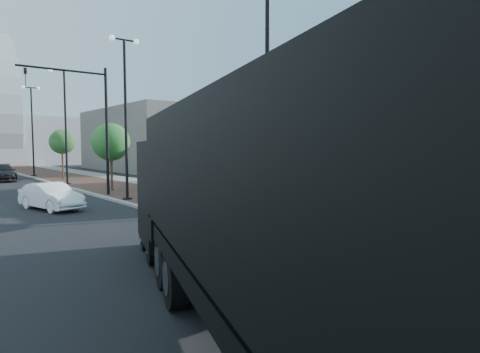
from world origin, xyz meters
TOP-DOWN VIEW (x-y plane):
  - sidewalk at (3.50, 40.00)m, footprint 7.00×140.00m
  - concrete_strip at (6.20, 40.00)m, footprint 2.40×140.00m
  - curb at (0.00, 40.00)m, footprint 0.30×140.00m
  - dump_truck at (-3.70, 6.58)m, footprint 7.12×13.99m
  - white_sedan at (-3.64, 21.41)m, footprint 2.40×4.29m
  - dark_car_far at (-2.83, 42.28)m, footprint 2.57×5.42m
  - pedestrian at (4.90, 9.72)m, footprint 0.73×0.57m
  - streetlight_1 at (0.49, 10.00)m, footprint 1.44×0.56m
  - streetlight_2 at (0.60, 22.00)m, footprint 1.72×0.56m
  - streetlight_3 at (0.49, 34.00)m, footprint 1.44×0.56m
  - streetlight_4 at (0.60, 46.00)m, footprint 1.72×0.56m
  - traffic_mast at (-0.30, 25.00)m, footprint 5.09×0.20m
  - tree_0 at (1.65, 4.02)m, footprint 2.22×2.15m
  - tree_1 at (1.65, 15.02)m, footprint 2.45×2.41m
  - tree_2 at (1.65, 27.02)m, footprint 2.59×2.58m
  - tree_3 at (1.65, 39.02)m, footprint 2.29×2.22m
  - commercial_block_ne at (16.00, 50.00)m, footprint 12.00×22.00m
  - commercial_block_e at (18.00, 20.00)m, footprint 10.00×16.00m
  - utility_cover_1 at (2.40, 8.00)m, footprint 0.50×0.50m
  - utility_cover_2 at (2.40, 19.00)m, footprint 0.50×0.50m

SIDE VIEW (x-z plane):
  - sidewalk at x=3.50m, z-range 0.00..0.12m
  - concrete_strip at x=6.20m, z-range 0.00..0.13m
  - curb at x=0.00m, z-range 0.00..0.14m
  - utility_cover_1 at x=2.40m, z-range 0.12..0.14m
  - utility_cover_2 at x=2.40m, z-range 0.12..0.14m
  - white_sedan at x=-3.64m, z-range 0.00..1.34m
  - dark_car_far at x=-2.83m, z-range 0.00..1.53m
  - pedestrian at x=4.90m, z-range 0.00..1.78m
  - dump_truck at x=-3.70m, z-range -0.30..3.51m
  - tree_0 at x=1.65m, z-range 1.08..5.42m
  - tree_2 at x=1.65m, z-range 1.07..5.82m
  - commercial_block_e at x=18.00m, z-range 0.00..7.00m
  - tree_3 at x=1.65m, z-range 1.21..5.89m
  - tree_1 at x=1.65m, z-range 1.34..6.45m
  - commercial_block_ne at x=16.00m, z-range 0.00..8.00m
  - streetlight_1 at x=0.49m, z-range -0.26..8.95m
  - streetlight_3 at x=0.49m, z-range -0.26..8.95m
  - streetlight_2 at x=0.60m, z-range 0.18..9.46m
  - streetlight_4 at x=0.60m, z-range 0.18..9.46m
  - traffic_mast at x=-0.30m, z-range 0.98..8.98m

